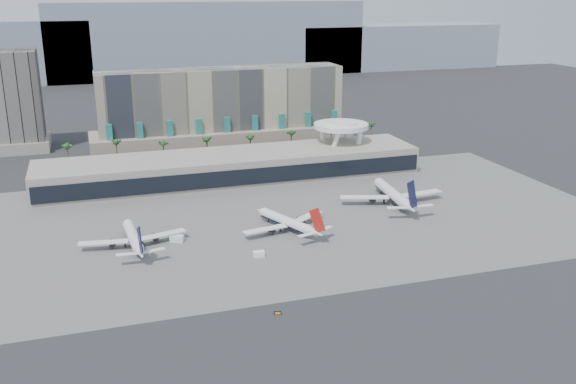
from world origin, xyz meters
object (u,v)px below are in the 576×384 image
object	(u,v)px
service_vehicle_a	(177,239)
service_vehicle_b	(259,254)
airliner_right	(393,194)
airliner_left	(134,238)
airliner_centre	(288,222)
taxiway_sign	(277,313)

from	to	relation	value
service_vehicle_a	service_vehicle_b	distance (m)	31.22
airliner_right	service_vehicle_b	bearing A→B (deg)	-146.17
airliner_left	airliner_centre	size ratio (longest dim) A/B	1.08
airliner_centre	airliner_right	size ratio (longest dim) A/B	0.78
airliner_centre	service_vehicle_b	world-z (taller)	airliner_centre
airliner_left	service_vehicle_b	distance (m)	43.04
service_vehicle_a	airliner_centre	bearing A→B (deg)	22.93
airliner_left	airliner_centre	bearing A→B (deg)	-5.03
airliner_left	taxiway_sign	bearing A→B (deg)	-65.17
airliner_right	service_vehicle_a	bearing A→B (deg)	-165.25
airliner_right	service_vehicle_b	distance (m)	74.03
airliner_right	taxiway_sign	xyz separation A→B (m)	(-70.67, -73.55, -3.41)
airliner_centre	service_vehicle_a	distance (m)	39.34
airliner_left	airliner_right	xyz separation A→B (m)	(102.81, 14.08, 0.63)
airliner_left	airliner_right	distance (m)	103.77
airliner_left	airliner_right	bearing A→B (deg)	4.24
airliner_right	taxiway_sign	world-z (taller)	airliner_right
service_vehicle_b	taxiway_sign	bearing A→B (deg)	-95.88
airliner_centre	airliner_right	world-z (taller)	airliner_right
airliner_centre	taxiway_sign	bearing A→B (deg)	-132.98
taxiway_sign	service_vehicle_a	bearing A→B (deg)	122.50
airliner_left	airliner_centre	world-z (taller)	airliner_left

